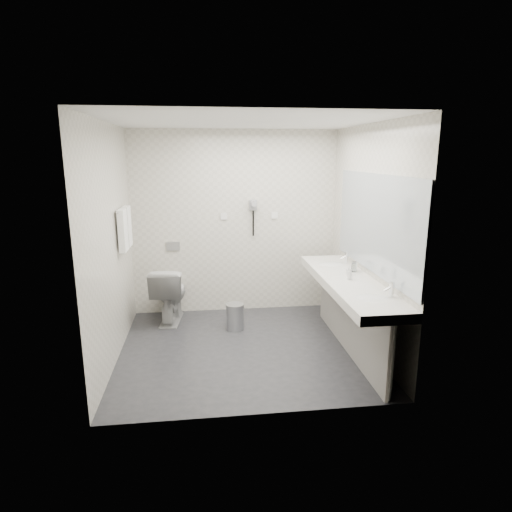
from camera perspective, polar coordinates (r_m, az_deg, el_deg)
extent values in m
plane|color=#27272C|center=(5.05, -1.51, -12.13)|extent=(2.80, 2.80, 0.00)
plane|color=silver|center=(4.57, -1.71, 17.47)|extent=(2.80, 2.80, 0.00)
plane|color=beige|center=(5.93, -2.82, 4.38)|extent=(2.80, 0.00, 2.80)
plane|color=beige|center=(3.39, 0.52, -2.37)|extent=(2.80, 0.00, 2.80)
plane|color=beige|center=(4.73, -18.75, 1.41)|extent=(0.00, 2.60, 2.60)
plane|color=beige|center=(4.98, 14.65, 2.26)|extent=(0.00, 2.60, 2.60)
cube|color=white|center=(4.81, 12.16, -3.52)|extent=(0.55, 2.20, 0.10)
cube|color=gray|center=(4.95, 12.19, -8.22)|extent=(0.03, 2.15, 0.75)
cylinder|color=silver|center=(4.09, 17.48, -13.37)|extent=(0.06, 0.06, 0.75)
cylinder|color=silver|center=(5.89, 9.17, -4.58)|extent=(0.06, 0.06, 0.75)
cube|color=#B2BCC6|center=(4.76, 15.51, 4.15)|extent=(0.02, 2.20, 1.05)
ellipsoid|color=white|center=(4.22, 15.06, -5.57)|extent=(0.40, 0.31, 0.05)
ellipsoid|color=white|center=(5.39, 9.94, -1.20)|extent=(0.40, 0.31, 0.05)
cylinder|color=silver|center=(4.27, 17.56, -4.25)|extent=(0.04, 0.04, 0.15)
cylinder|color=silver|center=(5.43, 11.94, -0.21)|extent=(0.04, 0.04, 0.15)
imported|color=beige|center=(4.92, 12.22, -1.90)|extent=(0.05, 0.05, 0.10)
imported|color=beige|center=(4.74, 12.33, -2.33)|extent=(0.06, 0.06, 0.13)
cylinder|color=silver|center=(5.06, 12.85, -1.53)|extent=(0.07, 0.07, 0.10)
cylinder|color=silver|center=(5.10, 12.96, -1.36)|extent=(0.07, 0.07, 0.11)
imported|color=white|center=(5.81, -11.39, -4.95)|extent=(0.50, 0.78, 0.75)
cube|color=#B2B5BA|center=(5.96, -10.95, 1.28)|extent=(0.18, 0.02, 0.12)
cylinder|color=#B2B5BA|center=(5.50, -2.80, -8.11)|extent=(0.28, 0.28, 0.32)
cylinder|color=#B2B5BA|center=(5.44, -2.82, -6.46)|extent=(0.23, 0.23, 0.02)
cylinder|color=silver|center=(5.21, -17.27, 5.90)|extent=(0.02, 0.62, 0.02)
cube|color=white|center=(5.10, -17.26, 3.25)|extent=(0.07, 0.24, 0.48)
cube|color=white|center=(5.37, -16.76, 3.77)|extent=(0.07, 0.24, 0.48)
cube|color=gray|center=(5.89, -0.39, 6.79)|extent=(0.10, 0.04, 0.14)
cylinder|color=gray|center=(5.81, -0.30, 7.01)|extent=(0.08, 0.14, 0.08)
cylinder|color=black|center=(5.91, -0.36, 4.37)|extent=(0.02, 0.02, 0.35)
cube|color=white|center=(5.89, -4.29, 5.29)|extent=(0.09, 0.02, 0.09)
cube|color=white|center=(5.97, 2.47, 5.42)|extent=(0.09, 0.02, 0.09)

